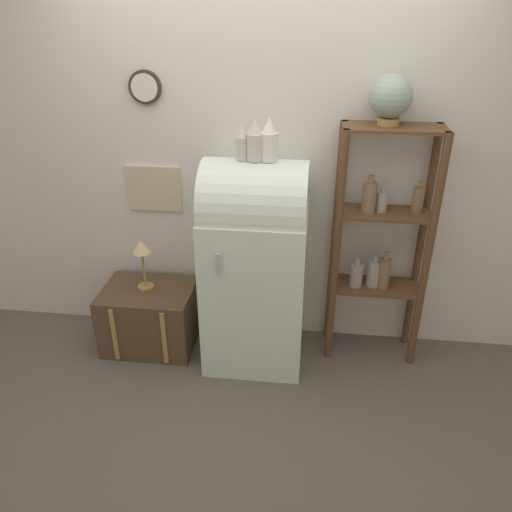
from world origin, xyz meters
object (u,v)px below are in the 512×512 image
at_px(suitcase_trunk, 150,317).
at_px(vase_right, 269,141).
at_px(vase_center, 255,142).
at_px(vase_left, 242,144).
at_px(desk_lamp, 142,252).
at_px(globe, 391,97).
at_px(refrigerator, 255,262).

height_order(suitcase_trunk, vase_right, vase_right).
relative_size(suitcase_trunk, vase_center, 2.64).
bearing_deg(vase_left, vase_center, -5.67).
height_order(vase_left, vase_center, vase_center).
relative_size(vase_center, desk_lamp, 0.65).
distance_m(vase_center, vase_right, 0.08).
bearing_deg(vase_center, globe, 12.65).
xyz_separation_m(suitcase_trunk, vase_right, (0.83, -0.03, 1.28)).
height_order(suitcase_trunk, desk_lamp, desk_lamp).
distance_m(refrigerator, vase_right, 0.79).
xyz_separation_m(suitcase_trunk, vase_center, (0.75, -0.04, 1.28)).
relative_size(refrigerator, suitcase_trunk, 2.23).
bearing_deg(vase_left, globe, 11.01).
xyz_separation_m(globe, vase_left, (-0.83, -0.16, -0.25)).
bearing_deg(globe, suitcase_trunk, -174.97).
xyz_separation_m(globe, vase_right, (-0.67, -0.16, -0.22)).
height_order(globe, desk_lamp, globe).
bearing_deg(vase_center, refrigerator, 79.30).
height_order(suitcase_trunk, globe, globe).
bearing_deg(desk_lamp, vase_center, -4.77).
height_order(refrigerator, suitcase_trunk, refrigerator).
distance_m(refrigerator, desk_lamp, 0.77).
bearing_deg(suitcase_trunk, refrigerator, -1.96).
bearing_deg(globe, desk_lamp, -176.08).
xyz_separation_m(suitcase_trunk, vase_left, (0.68, -0.03, 1.26)).
relative_size(refrigerator, vase_left, 6.85).
relative_size(globe, vase_left, 1.38).
height_order(refrigerator, globe, globe).
xyz_separation_m(vase_left, desk_lamp, (-0.69, 0.06, -0.77)).
bearing_deg(suitcase_trunk, vase_right, -1.96).
xyz_separation_m(vase_center, vase_right, (0.08, 0.01, 0.01)).
bearing_deg(suitcase_trunk, vase_left, -2.40).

